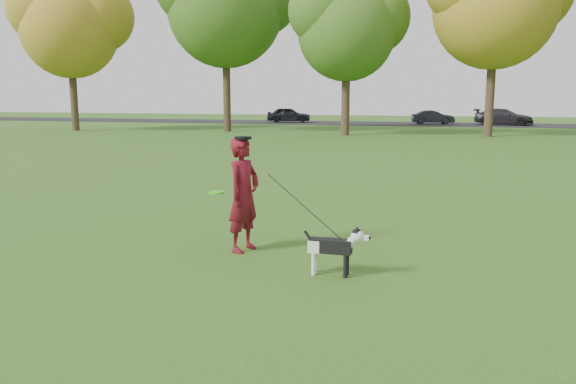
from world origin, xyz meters
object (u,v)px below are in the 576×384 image
(car_left, at_px, (289,115))
(car_right, at_px, (504,117))
(dog, at_px, (336,245))
(man, at_px, (244,195))
(car_mid, at_px, (433,117))

(car_left, xyz_separation_m, car_right, (17.52, 0.00, -0.00))
(dog, bearing_deg, car_right, 82.04)
(man, bearing_deg, car_left, 31.48)
(dog, height_order, car_right, car_right)
(car_right, bearing_deg, car_mid, 102.60)
(man, bearing_deg, car_right, 6.60)
(car_left, bearing_deg, car_mid, -103.65)
(man, distance_m, car_mid, 39.68)
(car_left, xyz_separation_m, car_mid, (12.13, 0.00, -0.09))
(dog, distance_m, car_left, 42.15)
(car_mid, xyz_separation_m, car_right, (5.39, 0.00, 0.09))
(man, xyz_separation_m, car_left, (-10.34, 39.64, -0.18))
(car_left, bearing_deg, car_right, -103.65)
(car_mid, bearing_deg, car_left, 78.37)
(man, height_order, car_mid, man)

